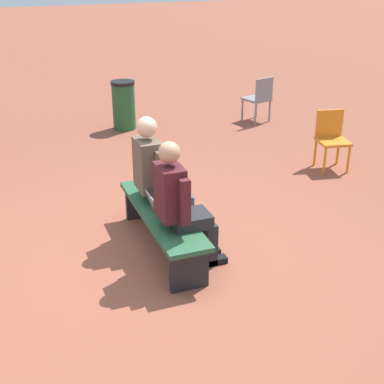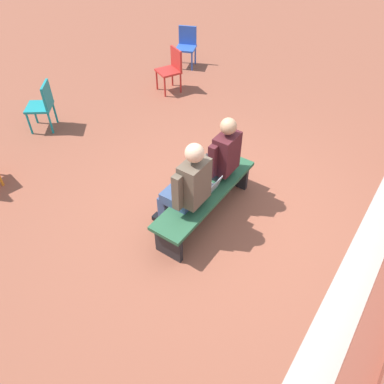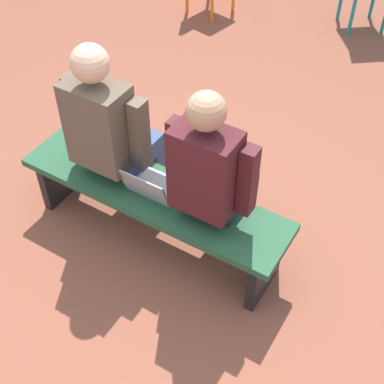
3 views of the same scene
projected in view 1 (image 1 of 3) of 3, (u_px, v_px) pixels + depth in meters
ground_plane at (150, 260)px, 5.53m from camera, size 60.00×60.00×0.00m
bench at (162, 219)px, 5.59m from camera, size 1.80×0.44×0.45m
person_student at (181, 202)px, 5.13m from camera, size 0.54×0.68×1.34m
person_adult at (158, 174)px, 5.74m from camera, size 0.56×0.71×1.38m
laptop at (161, 207)px, 5.52m from camera, size 0.32×0.29×0.21m
plastic_chair_far_left at (260, 97)px, 9.84m from camera, size 0.52×0.52×0.84m
plastic_chair_near_bench_left at (331, 136)px, 7.73m from camera, size 0.49×0.49×0.84m
litter_bin at (124, 105)px, 9.48m from camera, size 0.42×0.42×0.86m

